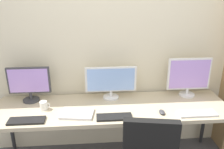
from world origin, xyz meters
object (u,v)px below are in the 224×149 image
(monitor_left, at_px, (29,83))
(monitor_center, at_px, (111,81))
(keyboard_center, at_px, (114,117))
(coffee_mug, at_px, (44,106))
(computer_mouse, at_px, (162,112))
(laptop_closed, at_px, (77,114))
(keyboard_left, at_px, (27,121))
(keyboard_right, at_px, (197,114))
(desk, at_px, (112,110))
(monitor_right, at_px, (189,76))

(monitor_left, xyz_separation_m, monitor_center, (0.90, 0.00, -0.01))
(monitor_center, bearing_deg, keyboard_center, -90.00)
(monitor_left, height_order, keyboard_center, monitor_left)
(monitor_center, relative_size, coffee_mug, 5.43)
(computer_mouse, distance_m, laptop_closed, 0.86)
(keyboard_left, height_order, keyboard_right, same)
(desk, height_order, keyboard_center, keyboard_center)
(monitor_right, bearing_deg, keyboard_right, -97.72)
(laptop_closed, bearing_deg, monitor_left, 155.06)
(keyboard_center, height_order, computer_mouse, computer_mouse)
(monitor_center, distance_m, computer_mouse, 0.66)
(monitor_center, height_order, keyboard_right, monitor_center)
(keyboard_right, bearing_deg, monitor_left, 165.74)
(monitor_center, xyz_separation_m, keyboard_left, (-0.84, -0.44, -0.20))
(laptop_closed, bearing_deg, monitor_center, 52.15)
(computer_mouse, bearing_deg, laptop_closed, 177.02)
(desk, relative_size, laptop_closed, 7.86)
(coffee_mug, bearing_deg, desk, 0.25)
(monitor_right, xyz_separation_m, keyboard_left, (-1.74, -0.44, -0.23))
(monitor_center, distance_m, laptop_closed, 0.54)
(computer_mouse, height_order, laptop_closed, computer_mouse)
(keyboard_center, bearing_deg, coffee_mug, 162.46)
(desk, xyz_separation_m, keyboard_left, (-0.84, -0.23, 0.06))
(monitor_left, bearing_deg, keyboard_right, -14.26)
(desk, height_order, monitor_right, monitor_right)
(desk, bearing_deg, monitor_left, 166.73)
(desk, height_order, laptop_closed, laptop_closed)
(laptop_closed, bearing_deg, desk, 29.11)
(desk, xyz_separation_m, laptop_closed, (-0.37, -0.14, 0.06))
(desk, xyz_separation_m, monitor_left, (-0.90, 0.21, 0.26))
(desk, xyz_separation_m, keyboard_right, (0.84, -0.23, 0.06))
(keyboard_left, xyz_separation_m, keyboard_right, (1.68, 0.00, 0.00))
(keyboard_right, bearing_deg, laptop_closed, 175.67)
(computer_mouse, bearing_deg, desk, 159.49)
(monitor_center, relative_size, monitor_right, 1.16)
(keyboard_right, relative_size, laptop_closed, 1.20)
(laptop_closed, bearing_deg, keyboard_left, -160.70)
(monitor_left, bearing_deg, desk, -13.27)
(coffee_mug, bearing_deg, computer_mouse, -8.48)
(computer_mouse, bearing_deg, monitor_left, 164.12)
(keyboard_right, height_order, computer_mouse, computer_mouse)
(keyboard_left, bearing_deg, monitor_center, 27.77)
(monitor_left, relative_size, monitor_right, 0.92)
(monitor_right, distance_m, keyboard_right, 0.50)
(keyboard_left, bearing_deg, monitor_right, 14.26)
(monitor_center, xyz_separation_m, monitor_right, (0.90, 0.00, 0.04))
(keyboard_right, bearing_deg, monitor_center, 152.23)
(desk, distance_m, monitor_center, 0.33)
(desk, distance_m, coffee_mug, 0.72)
(computer_mouse, height_order, coffee_mug, coffee_mug)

